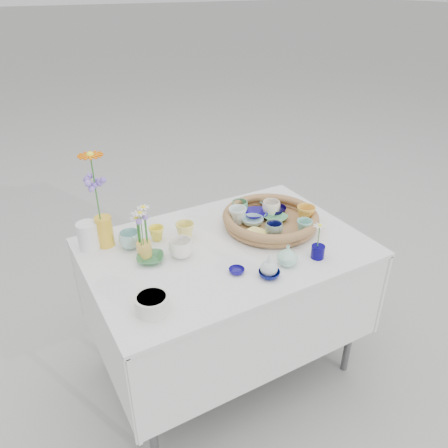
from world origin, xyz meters
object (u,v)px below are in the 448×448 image
wicker_tray (270,219)px  tall_vase_yellow (105,231)px  display_table (226,364)px  bud_vase_seafoam (287,255)px

wicker_tray → tall_vase_yellow: tall_vase_yellow is taller
wicker_tray → tall_vase_yellow: (-0.76, 0.23, 0.03)m
display_table → tall_vase_yellow: 1.00m
display_table → bud_vase_seafoam: size_ratio=13.27×
wicker_tray → tall_vase_yellow: size_ratio=3.25×
wicker_tray → tall_vase_yellow: bearing=163.3°
display_table → tall_vase_yellow: bearing=149.9°
wicker_tray → bud_vase_seafoam: 0.34m
display_table → bud_vase_seafoam: bearing=-59.6°
display_table → wicker_tray: (0.28, 0.05, 0.80)m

